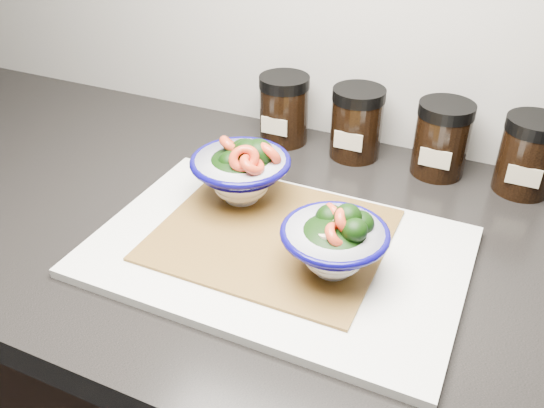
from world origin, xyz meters
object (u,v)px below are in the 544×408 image
at_px(spice_jar_c, 442,139).
at_px(spice_jar_d, 528,155).
at_px(cutting_board, 277,252).
at_px(bowl_left, 242,170).
at_px(bowl_right, 335,242).
at_px(spice_jar_a, 284,109).
at_px(spice_jar_b, 357,123).

bearing_deg(spice_jar_c, spice_jar_d, 0.00).
relative_size(cutting_board, spice_jar_c, 3.98).
xyz_separation_m(cutting_board, bowl_left, (-0.09, 0.08, 0.05)).
height_order(cutting_board, bowl_right, bowl_right).
relative_size(bowl_left, spice_jar_c, 1.20).
xyz_separation_m(spice_jar_a, spice_jar_c, (0.26, 0.00, 0.00)).
bearing_deg(bowl_right, spice_jar_b, 103.36).
xyz_separation_m(bowl_right, spice_jar_b, (-0.07, 0.30, 0.00)).
height_order(spice_jar_b, spice_jar_c, same).
height_order(bowl_left, spice_jar_b, bowl_left).
bearing_deg(cutting_board, spice_jar_b, 88.85).
height_order(spice_jar_a, spice_jar_b, same).
distance_m(spice_jar_b, spice_jar_c, 0.13).
relative_size(spice_jar_a, spice_jar_d, 1.00).
height_order(cutting_board, spice_jar_b, spice_jar_b).
distance_m(cutting_board, spice_jar_a, 0.32).
bearing_deg(spice_jar_b, spice_jar_a, 180.00).
bearing_deg(spice_jar_c, cutting_board, -115.39).
bearing_deg(spice_jar_b, spice_jar_d, 0.00).
bearing_deg(bowl_right, spice_jar_c, 78.85).
distance_m(spice_jar_a, spice_jar_b, 0.12).
bearing_deg(bowl_right, bowl_left, 150.88).
relative_size(cutting_board, bowl_left, 3.31).
distance_m(spice_jar_a, spice_jar_c, 0.26).
bearing_deg(bowl_left, spice_jar_b, 66.14).
bearing_deg(spice_jar_d, spice_jar_a, 180.00).
bearing_deg(spice_jar_d, spice_jar_b, 180.00).
bearing_deg(spice_jar_a, spice_jar_c, 0.00).
xyz_separation_m(cutting_board, spice_jar_c, (0.14, 0.29, 0.05)).
distance_m(spice_jar_b, spice_jar_d, 0.25).
xyz_separation_m(spice_jar_b, spice_jar_d, (0.25, 0.00, 0.00)).
bearing_deg(spice_jar_a, bowl_left, -81.68).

